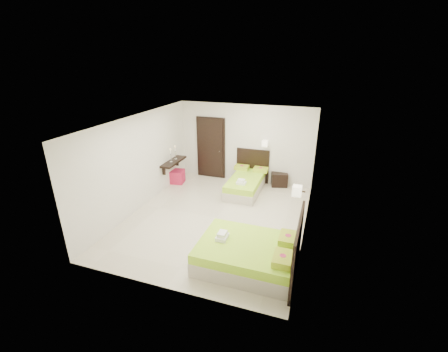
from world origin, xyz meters
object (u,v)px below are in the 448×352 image
(bed_double, at_px, (251,254))
(nightstand, at_px, (279,179))
(ottoman, at_px, (177,176))
(bed_single, at_px, (246,183))

(bed_double, relative_size, nightstand, 3.87)
(bed_double, distance_m, nightstand, 4.30)
(bed_double, distance_m, ottoman, 4.84)
(bed_double, bearing_deg, bed_single, 106.55)
(bed_single, distance_m, ottoman, 2.38)
(bed_double, xyz_separation_m, ottoman, (-3.43, 3.42, -0.07))
(nightstand, distance_m, ottoman, 3.42)
(bed_single, height_order, ottoman, bed_single)
(bed_double, height_order, nightstand, bed_double)
(bed_double, bearing_deg, nightstand, 91.74)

